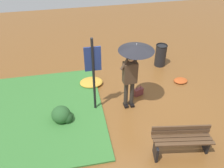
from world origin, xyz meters
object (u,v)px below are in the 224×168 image
(person_with_umbrella, at_px, (133,60))
(trash_bin, at_px, (161,55))
(info_sign_post, at_px, (93,68))
(handbag, at_px, (138,92))
(park_bench, at_px, (182,140))

(person_with_umbrella, distance_m, trash_bin, 2.79)
(info_sign_post, relative_size, trash_bin, 2.76)
(handbag, distance_m, trash_bin, 2.04)
(person_with_umbrella, height_order, info_sign_post, info_sign_post)
(handbag, distance_m, park_bench, 2.37)
(person_with_umbrella, relative_size, trash_bin, 2.45)
(info_sign_post, bearing_deg, trash_bin, 35.61)
(info_sign_post, bearing_deg, handbag, 14.65)
(person_with_umbrella, xyz_separation_m, handbag, (0.35, 0.40, -1.42))
(person_with_umbrella, distance_m, handbag, 1.52)
(info_sign_post, bearing_deg, person_with_umbrella, -1.49)
(trash_bin, bearing_deg, person_with_umbrella, -129.58)
(handbag, relative_size, park_bench, 0.26)
(park_bench, height_order, trash_bin, trash_bin)
(handbag, bearing_deg, trash_bin, 50.79)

